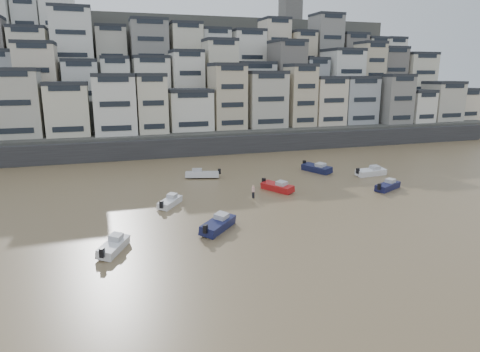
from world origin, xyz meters
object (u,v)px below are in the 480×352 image
object	(u,v)px
boat_i	(317,167)
boat_j	(113,245)
boat_d	(388,185)
boat_e	(277,186)
boat_h	(202,173)
person_pink	(253,192)
boat_f	(170,201)
boat_g	(371,171)
boat_c	(218,223)

from	to	relation	value
boat_i	boat_j	bearing A→B (deg)	-74.97
boat_d	boat_e	bearing A→B (deg)	137.77
boat_d	boat_e	distance (m)	15.24
boat_j	boat_i	world-z (taller)	boat_i
boat_h	boat_d	xyz separation A→B (m)	(22.73, -14.46, -0.05)
person_pink	boat_f	bearing A→B (deg)	179.97
boat_f	boat_j	bearing A→B (deg)	-175.70
boat_d	boat_i	distance (m)	13.36
boat_g	boat_d	world-z (taller)	boat_g
boat_f	boat_g	bearing A→B (deg)	-45.40
boat_f	boat_e	world-z (taller)	boat_e
boat_g	boat_d	xyz separation A→B (m)	(-2.65, -7.73, -0.05)
person_pink	boat_j	bearing A→B (deg)	-145.57
boat_d	boat_e	size ratio (longest dim) A/B	0.98
boat_f	boat_e	size ratio (longest dim) A/B	0.90
boat_h	boat_d	size ratio (longest dim) A/B	1.08
boat_j	boat_e	xyz separation A→B (m)	(21.87, 14.28, 0.06)
boat_j	boat_i	size ratio (longest dim) A/B	0.83
boat_h	boat_c	distance (m)	22.64
boat_j	boat_e	bearing A→B (deg)	-31.69
boat_f	person_pink	xyz separation A→B (m)	(10.66, -0.01, 0.23)
boat_h	boat_j	bearing A→B (deg)	76.45
boat_e	boat_j	bearing A→B (deg)	-84.01
boat_f	boat_i	bearing A→B (deg)	-32.66
boat_f	boat_j	size ratio (longest dim) A/B	0.98
boat_j	boat_d	bearing A→B (deg)	-49.16
boat_c	boat_d	xyz separation A→B (m)	(26.25, 7.91, -0.07)
boat_d	boat_i	size ratio (longest dim) A/B	0.89
boat_c	person_pink	xyz separation A→B (m)	(7.28, 9.71, 0.10)
boat_d	boat_g	bearing A→B (deg)	44.11
boat_d	boat_e	world-z (taller)	boat_e
boat_c	boat_i	distance (m)	30.19
boat_g	boat_e	world-z (taller)	boat_g
boat_f	boat_d	world-z (taller)	boat_d
boat_f	boat_j	distance (m)	13.92
boat_f	boat_e	xyz separation A→B (m)	(14.93, 2.21, 0.07)
boat_g	boat_i	distance (m)	8.44
boat_h	boat_j	world-z (taller)	boat_h
boat_i	person_pink	size ratio (longest dim) A/B	3.33
boat_g	boat_j	distance (m)	43.16
boat_i	person_pink	world-z (taller)	person_pink
boat_e	boat_i	bearing A→B (deg)	102.32
boat_h	boat_f	xyz separation A→B (m)	(-6.90, -12.65, -0.11)
boat_e	person_pink	size ratio (longest dim) A/B	3.02
boat_g	boat_f	xyz separation A→B (m)	(-32.29, -5.93, -0.11)
boat_d	person_pink	xyz separation A→B (m)	(-18.97, 1.80, 0.17)
boat_f	boat_i	xyz separation A→B (m)	(25.45, 10.88, 0.15)
boat_h	boat_e	size ratio (longest dim) A/B	1.06
boat_g	boat_j	bearing A→B (deg)	-161.67
boat_g	boat_i	xyz separation A→B (m)	(-6.83, 4.96, 0.04)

